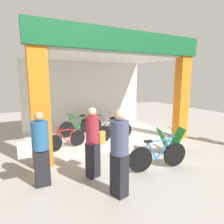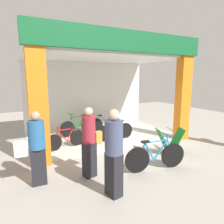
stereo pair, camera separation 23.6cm
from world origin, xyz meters
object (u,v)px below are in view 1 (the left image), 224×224
(bicycle_inside_3, at_px, (66,140))
(pedestrian_0, at_px, (40,148))
(bicycle_inside_2, at_px, (77,126))
(sandwich_board_sign, at_px, (170,141))
(bicycle_inside_0, at_px, (104,123))
(bicycle_inside_1, at_px, (115,131))
(bicycle_parked_0, at_px, (158,156))
(pedestrian_2, at_px, (119,152))
(pedestrian_3, at_px, (93,142))

(bicycle_inside_3, xyz_separation_m, pedestrian_0, (-1.14, -1.97, 0.55))
(bicycle_inside_2, xyz_separation_m, sandwich_board_sign, (1.96, -3.33, 0.04))
(bicycle_inside_2, bearing_deg, bicycle_inside_0, 6.72)
(bicycle_inside_3, xyz_separation_m, sandwich_board_sign, (2.81, -1.94, 0.09))
(bicycle_inside_1, distance_m, bicycle_parked_0, 2.70)
(pedestrian_2, xyz_separation_m, pedestrian_3, (-0.15, 0.97, -0.06))
(bicycle_inside_3, height_order, bicycle_parked_0, bicycle_parked_0)
(pedestrian_0, bearing_deg, bicycle_inside_2, 59.33)
(pedestrian_2, distance_m, pedestrian_3, 0.99)
(bicycle_inside_0, xyz_separation_m, bicycle_inside_2, (-1.35, -0.16, 0.04))
(bicycle_inside_3, bearing_deg, bicycle_inside_2, 58.37)
(bicycle_inside_3, relative_size, bicycle_parked_0, 0.85)
(bicycle_inside_0, relative_size, pedestrian_0, 0.90)
(bicycle_inside_0, bearing_deg, bicycle_inside_3, -144.94)
(bicycle_inside_2, distance_m, sandwich_board_sign, 3.86)
(bicycle_inside_1, height_order, sandwich_board_sign, bicycle_inside_1)
(bicycle_inside_0, relative_size, bicycle_inside_3, 1.05)
(bicycle_inside_0, xyz_separation_m, bicycle_inside_1, (-0.29, -1.49, 0.02))
(bicycle_inside_3, xyz_separation_m, pedestrian_3, (0.05, -2.16, 0.56))
(bicycle_inside_2, height_order, bicycle_parked_0, bicycle_parked_0)
(bicycle_inside_1, height_order, pedestrian_3, pedestrian_3)
(pedestrian_2, height_order, pedestrian_3, pedestrian_2)
(pedestrian_0, bearing_deg, bicycle_inside_0, 46.48)
(bicycle_inside_0, xyz_separation_m, pedestrian_0, (-3.34, -3.52, 0.54))
(bicycle_inside_1, bearing_deg, bicycle_parked_0, -94.72)
(bicycle_inside_3, xyz_separation_m, bicycle_parked_0, (1.69, -2.63, 0.05))
(bicycle_parked_0, height_order, pedestrian_2, pedestrian_2)
(bicycle_inside_3, relative_size, pedestrian_2, 0.80)
(sandwich_board_sign, bearing_deg, bicycle_inside_0, 99.88)
(bicycle_inside_3, xyz_separation_m, pedestrian_2, (0.20, -3.14, 0.62))
(sandwich_board_sign, distance_m, pedestrian_2, 2.92)
(bicycle_parked_0, relative_size, sandwich_board_sign, 1.80)
(bicycle_inside_2, distance_m, bicycle_inside_3, 1.63)
(bicycle_inside_1, height_order, bicycle_inside_2, bicycle_inside_2)
(bicycle_inside_2, distance_m, pedestrian_2, 4.61)
(pedestrian_3, bearing_deg, bicycle_inside_0, 59.84)
(bicycle_inside_3, relative_size, pedestrian_0, 0.85)
(bicycle_inside_2, height_order, pedestrian_3, pedestrian_3)
(bicycle_inside_1, height_order, pedestrian_0, pedestrian_0)
(bicycle_inside_3, distance_m, pedestrian_2, 3.20)
(bicycle_parked_0, xyz_separation_m, pedestrian_3, (-1.64, 0.47, 0.50))
(bicycle_inside_3, height_order, pedestrian_2, pedestrian_2)
(bicycle_inside_1, xyz_separation_m, pedestrian_0, (-3.05, -2.03, 0.53))
(bicycle_parked_0, bearing_deg, pedestrian_3, 164.10)
(sandwich_board_sign, bearing_deg, bicycle_inside_2, 120.45)
(bicycle_inside_1, xyz_separation_m, sandwich_board_sign, (0.90, -2.00, 0.06))
(bicycle_inside_2, relative_size, sandwich_board_sign, 1.74)
(bicycle_parked_0, relative_size, pedestrian_3, 0.99)
(bicycle_inside_2, height_order, bicycle_inside_3, bicycle_inside_2)
(bicycle_inside_0, relative_size, sandwich_board_sign, 1.61)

